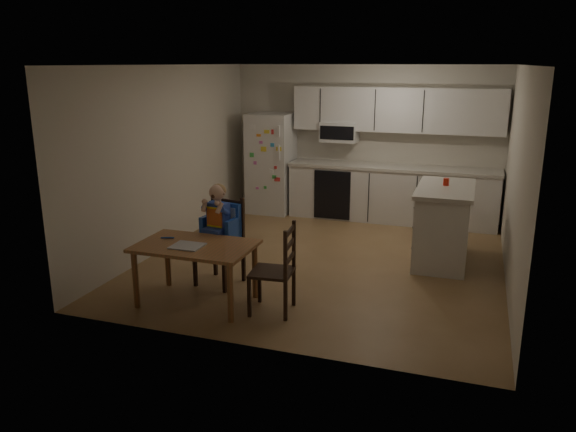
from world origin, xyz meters
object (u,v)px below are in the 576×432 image
at_px(refrigerator, 271,163).
at_px(chair_booster, 221,224).
at_px(chair_side, 281,264).
at_px(kitchen_island, 443,224).
at_px(red_cup, 446,182).
at_px(dining_table, 195,252).

height_order(refrigerator, chair_booster, refrigerator).
xyz_separation_m(refrigerator, chair_side, (1.54, -3.86, -0.31)).
relative_size(refrigerator, chair_booster, 1.42).
xyz_separation_m(kitchen_island, chair_side, (-1.47, -2.17, 0.04)).
height_order(red_cup, dining_table, red_cup).
xyz_separation_m(dining_table, chair_side, (0.94, 0.06, -0.04)).
bearing_deg(red_cup, chair_side, -122.94).
bearing_deg(chair_side, refrigerator, -163.75).
relative_size(kitchen_island, chair_booster, 1.12).
distance_m(red_cup, dining_table, 3.38).
bearing_deg(chair_side, kitchen_island, 140.33).
bearing_deg(refrigerator, dining_table, -81.39).
bearing_deg(kitchen_island, chair_booster, -146.29).
bearing_deg(kitchen_island, red_cup, 94.57).
xyz_separation_m(refrigerator, red_cup, (3.00, -1.60, 0.19)).
bearing_deg(red_cup, refrigerator, 151.99).
xyz_separation_m(chair_booster, chair_side, (0.94, -0.56, -0.19)).
bearing_deg(red_cup, chair_booster, -144.68).
bearing_deg(chair_side, red_cup, 141.59).
distance_m(kitchen_island, chair_booster, 2.91).
bearing_deg(dining_table, chair_side, 3.58).
distance_m(kitchen_island, dining_table, 3.29).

